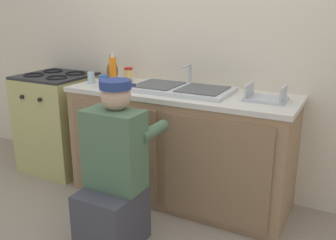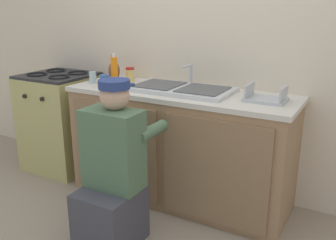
{
  "view_description": "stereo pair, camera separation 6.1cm",
  "coord_description": "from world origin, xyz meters",
  "px_view_note": "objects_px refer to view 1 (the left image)",
  "views": [
    {
      "loc": [
        1.24,
        -2.26,
        1.54
      ],
      "look_at": [
        0.0,
        0.1,
        0.72
      ],
      "focal_mm": 40.0,
      "sensor_mm": 36.0,
      "label": 1
    },
    {
      "loc": [
        1.29,
        -2.23,
        1.54
      ],
      "look_at": [
        0.0,
        0.1,
        0.72
      ],
      "focal_mm": 40.0,
      "sensor_mm": 36.0,
      "label": 2
    }
  ],
  "objects_px": {
    "soap_bottle_orange": "(113,70)",
    "dish_rack_tray": "(265,97)",
    "vase_decorative": "(112,71)",
    "plumber_person": "(114,179)",
    "stove_range": "(59,122)",
    "condiment_jar": "(129,75)",
    "coffee_mug": "(104,81)",
    "water_glass": "(91,78)",
    "sink_double_basin": "(180,89)"
  },
  "relations": [
    {
      "from": "soap_bottle_orange",
      "to": "dish_rack_tray",
      "type": "distance_m",
      "value": 1.3
    },
    {
      "from": "vase_decorative",
      "to": "plumber_person",
      "type": "bearing_deg",
      "value": -54.96
    },
    {
      "from": "stove_range",
      "to": "condiment_jar",
      "type": "relative_size",
      "value": 7.36
    },
    {
      "from": "dish_rack_tray",
      "to": "vase_decorative",
      "type": "distance_m",
      "value": 1.37
    },
    {
      "from": "soap_bottle_orange",
      "to": "coffee_mug",
      "type": "relative_size",
      "value": 1.98
    },
    {
      "from": "dish_rack_tray",
      "to": "stove_range",
      "type": "bearing_deg",
      "value": -179.87
    },
    {
      "from": "soap_bottle_orange",
      "to": "condiment_jar",
      "type": "bearing_deg",
      "value": 42.67
    },
    {
      "from": "plumber_person",
      "to": "water_glass",
      "type": "bearing_deg",
      "value": 135.67
    },
    {
      "from": "plumber_person",
      "to": "vase_decorative",
      "type": "distance_m",
      "value": 1.18
    },
    {
      "from": "water_glass",
      "to": "condiment_jar",
      "type": "xyz_separation_m",
      "value": [
        0.25,
        0.19,
        0.01
      ]
    },
    {
      "from": "stove_range",
      "to": "condiment_jar",
      "type": "height_order",
      "value": "condiment_jar"
    },
    {
      "from": "stove_range",
      "to": "soap_bottle_orange",
      "type": "relative_size",
      "value": 3.77
    },
    {
      "from": "water_glass",
      "to": "coffee_mug",
      "type": "bearing_deg",
      "value": -16.97
    },
    {
      "from": "dish_rack_tray",
      "to": "condiment_jar",
      "type": "height_order",
      "value": "condiment_jar"
    },
    {
      "from": "water_glass",
      "to": "vase_decorative",
      "type": "bearing_deg",
      "value": 65.12
    },
    {
      "from": "dish_rack_tray",
      "to": "water_glass",
      "type": "height_order",
      "value": "dish_rack_tray"
    },
    {
      "from": "soap_bottle_orange",
      "to": "coffee_mug",
      "type": "xyz_separation_m",
      "value": [
        0.02,
        -0.15,
        -0.07
      ]
    },
    {
      "from": "plumber_person",
      "to": "water_glass",
      "type": "height_order",
      "value": "plumber_person"
    },
    {
      "from": "sink_double_basin",
      "to": "water_glass",
      "type": "xyz_separation_m",
      "value": [
        -0.8,
        -0.09,
        0.03
      ]
    },
    {
      "from": "dish_rack_tray",
      "to": "water_glass",
      "type": "xyz_separation_m",
      "value": [
        -1.46,
        -0.09,
        0.03
      ]
    },
    {
      "from": "dish_rack_tray",
      "to": "water_glass",
      "type": "relative_size",
      "value": 2.8
    },
    {
      "from": "dish_rack_tray",
      "to": "coffee_mug",
      "type": "distance_m",
      "value": 1.29
    },
    {
      "from": "sink_double_basin",
      "to": "vase_decorative",
      "type": "height_order",
      "value": "vase_decorative"
    },
    {
      "from": "coffee_mug",
      "to": "dish_rack_tray",
      "type": "bearing_deg",
      "value": 6.38
    },
    {
      "from": "soap_bottle_orange",
      "to": "dish_rack_tray",
      "type": "relative_size",
      "value": 0.89
    },
    {
      "from": "dish_rack_tray",
      "to": "sink_double_basin",
      "type": "bearing_deg",
      "value": -179.81
    },
    {
      "from": "dish_rack_tray",
      "to": "soap_bottle_orange",
      "type": "bearing_deg",
      "value": 179.65
    },
    {
      "from": "condiment_jar",
      "to": "vase_decorative",
      "type": "relative_size",
      "value": 0.56
    },
    {
      "from": "condiment_jar",
      "to": "vase_decorative",
      "type": "xyz_separation_m",
      "value": [
        -0.17,
        -0.0,
        0.03
      ]
    },
    {
      "from": "plumber_person",
      "to": "dish_rack_tray",
      "type": "height_order",
      "value": "plumber_person"
    },
    {
      "from": "sink_double_basin",
      "to": "stove_range",
      "type": "distance_m",
      "value": 1.37
    },
    {
      "from": "plumber_person",
      "to": "stove_range",
      "type": "bearing_deg",
      "value": 147.33
    },
    {
      "from": "stove_range",
      "to": "condiment_jar",
      "type": "xyz_separation_m",
      "value": [
        0.75,
        0.1,
        0.5
      ]
    },
    {
      "from": "plumber_person",
      "to": "coffee_mug",
      "type": "height_order",
      "value": "plumber_person"
    },
    {
      "from": "coffee_mug",
      "to": "condiment_jar",
      "type": "height_order",
      "value": "condiment_jar"
    },
    {
      "from": "sink_double_basin",
      "to": "plumber_person",
      "type": "distance_m",
      "value": 0.9
    },
    {
      "from": "vase_decorative",
      "to": "dish_rack_tray",
      "type": "bearing_deg",
      "value": -4.02
    },
    {
      "from": "plumber_person",
      "to": "condiment_jar",
      "type": "distance_m",
      "value": 1.1
    },
    {
      "from": "soap_bottle_orange",
      "to": "dish_rack_tray",
      "type": "height_order",
      "value": "soap_bottle_orange"
    },
    {
      "from": "dish_rack_tray",
      "to": "coffee_mug",
      "type": "relative_size",
      "value": 2.22
    },
    {
      "from": "coffee_mug",
      "to": "water_glass",
      "type": "relative_size",
      "value": 1.26
    },
    {
      "from": "sink_double_basin",
      "to": "stove_range",
      "type": "xyz_separation_m",
      "value": [
        -1.29,
        -0.0,
        -0.46
      ]
    },
    {
      "from": "coffee_mug",
      "to": "water_glass",
      "type": "xyz_separation_m",
      "value": [
        -0.17,
        0.05,
        0.0
      ]
    },
    {
      "from": "sink_double_basin",
      "to": "plumber_person",
      "type": "relative_size",
      "value": 0.72
    },
    {
      "from": "stove_range",
      "to": "vase_decorative",
      "type": "relative_size",
      "value": 4.09
    },
    {
      "from": "soap_bottle_orange",
      "to": "vase_decorative",
      "type": "distance_m",
      "value": 0.11
    },
    {
      "from": "dish_rack_tray",
      "to": "water_glass",
      "type": "bearing_deg",
      "value": -176.41
    },
    {
      "from": "sink_double_basin",
      "to": "coffee_mug",
      "type": "bearing_deg",
      "value": -167.21
    },
    {
      "from": "condiment_jar",
      "to": "vase_decorative",
      "type": "bearing_deg",
      "value": -179.25
    },
    {
      "from": "soap_bottle_orange",
      "to": "vase_decorative",
      "type": "height_order",
      "value": "soap_bottle_orange"
    }
  ]
}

